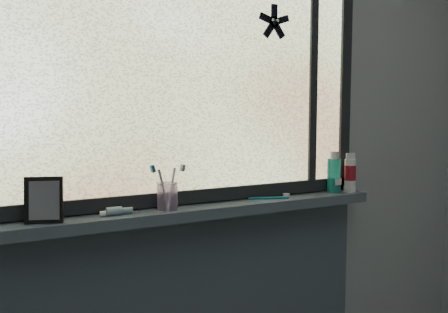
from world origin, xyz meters
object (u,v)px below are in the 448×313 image
Objects in this scene: vanity_mirror at (44,200)px; cream_tube at (350,171)px; toothbrush_cup at (167,196)px; mouthwash_bottle at (334,172)px.

cream_tube is (1.26, -0.00, 0.02)m from vanity_mirror.
toothbrush_cup is at bearing 21.16° from vanity_mirror.
toothbrush_cup is 0.67× the size of mouthwash_bottle.
vanity_mirror is at bearing 179.90° from cream_tube.
toothbrush_cup is 0.84m from cream_tube.
cream_tube reaches higher than vanity_mirror.
cream_tube is at bearing 19.85° from vanity_mirror.
vanity_mirror is 0.42m from toothbrush_cup.
mouthwash_bottle is 0.08m from cream_tube.
toothbrush_cup is at bearing -179.51° from mouthwash_bottle.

